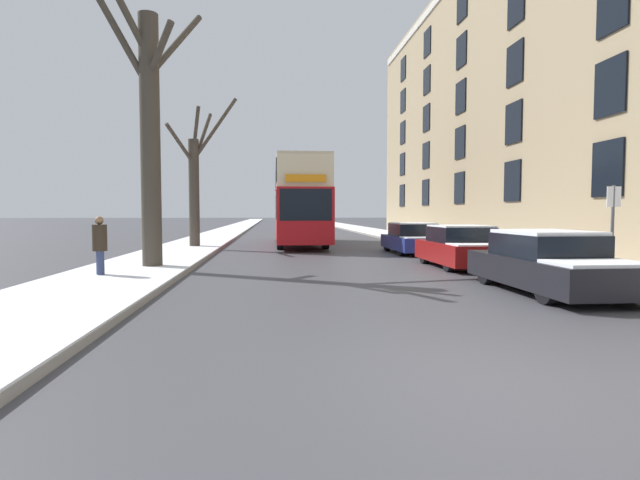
{
  "coord_description": "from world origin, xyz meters",
  "views": [
    {
      "loc": [
        -2.32,
        -4.75,
        1.73
      ],
      "look_at": [
        -0.33,
        16.29,
        0.56
      ],
      "focal_mm": 28.0,
      "sensor_mm": 36.0,
      "label": 1
    }
  ],
  "objects_px": {
    "parked_car_2": "(413,239)",
    "bare_tree_left_0": "(150,128)",
    "pedestrian_left_sidewalk": "(100,245)",
    "parked_car_0": "(549,264)",
    "double_decker_bus": "(299,199)",
    "bare_tree_left_1": "(195,182)",
    "parked_car_1": "(462,248)",
    "street_sign_post": "(612,230)"
  },
  "relations": [
    {
      "from": "double_decker_bus",
      "to": "pedestrian_left_sidewalk",
      "type": "distance_m",
      "value": 14.84
    },
    {
      "from": "double_decker_bus",
      "to": "parked_car_1",
      "type": "distance_m",
      "value": 12.37
    },
    {
      "from": "parked_car_0",
      "to": "parked_car_2",
      "type": "xyz_separation_m",
      "value": [
        0.0,
        10.49,
        -0.02
      ]
    },
    {
      "from": "bare_tree_left_1",
      "to": "parked_car_1",
      "type": "height_order",
      "value": "bare_tree_left_1"
    },
    {
      "from": "pedestrian_left_sidewalk",
      "to": "parked_car_0",
      "type": "bearing_deg",
      "value": 47.51
    },
    {
      "from": "bare_tree_left_0",
      "to": "parked_car_1",
      "type": "height_order",
      "value": "bare_tree_left_0"
    },
    {
      "from": "bare_tree_left_0",
      "to": "pedestrian_left_sidewalk",
      "type": "distance_m",
      "value": 4.0
    },
    {
      "from": "bare_tree_left_0",
      "to": "parked_car_0",
      "type": "height_order",
      "value": "bare_tree_left_0"
    },
    {
      "from": "double_decker_bus",
      "to": "street_sign_post",
      "type": "height_order",
      "value": "double_decker_bus"
    },
    {
      "from": "double_decker_bus",
      "to": "parked_car_2",
      "type": "relative_size",
      "value": 2.62
    },
    {
      "from": "bare_tree_left_0",
      "to": "double_decker_bus",
      "type": "bearing_deg",
      "value": 66.65
    },
    {
      "from": "parked_car_0",
      "to": "parked_car_1",
      "type": "bearing_deg",
      "value": 90.0
    },
    {
      "from": "bare_tree_left_1",
      "to": "street_sign_post",
      "type": "xyz_separation_m",
      "value": [
        10.95,
        -13.72,
        -1.79
      ]
    },
    {
      "from": "bare_tree_left_1",
      "to": "double_decker_bus",
      "type": "height_order",
      "value": "bare_tree_left_1"
    },
    {
      "from": "street_sign_post",
      "to": "double_decker_bus",
      "type": "bearing_deg",
      "value": 109.91
    },
    {
      "from": "double_decker_bus",
      "to": "street_sign_post",
      "type": "distance_m",
      "value": 17.51
    },
    {
      "from": "bare_tree_left_0",
      "to": "parked_car_0",
      "type": "relative_size",
      "value": 1.86
    },
    {
      "from": "bare_tree_left_0",
      "to": "parked_car_1",
      "type": "xyz_separation_m",
      "value": [
        9.51,
        0.11,
        -3.58
      ]
    },
    {
      "from": "pedestrian_left_sidewalk",
      "to": "street_sign_post",
      "type": "bearing_deg",
      "value": 49.04
    },
    {
      "from": "parked_car_0",
      "to": "pedestrian_left_sidewalk",
      "type": "bearing_deg",
      "value": 164.81
    },
    {
      "from": "bare_tree_left_0",
      "to": "street_sign_post",
      "type": "bearing_deg",
      "value": -24.46
    },
    {
      "from": "double_decker_bus",
      "to": "parked_car_0",
      "type": "height_order",
      "value": "double_decker_bus"
    },
    {
      "from": "parked_car_0",
      "to": "pedestrian_left_sidewalk",
      "type": "distance_m",
      "value": 10.67
    },
    {
      "from": "double_decker_bus",
      "to": "bare_tree_left_0",
      "type": "bearing_deg",
      "value": -113.35
    },
    {
      "from": "bare_tree_left_0",
      "to": "parked_car_0",
      "type": "bearing_deg",
      "value": -27.34
    },
    {
      "from": "parked_car_2",
      "to": "bare_tree_left_1",
      "type": "bearing_deg",
      "value": 161.55
    },
    {
      "from": "parked_car_0",
      "to": "double_decker_bus",
      "type": "bearing_deg",
      "value": 105.53
    },
    {
      "from": "double_decker_bus",
      "to": "street_sign_post",
      "type": "relative_size",
      "value": 4.81
    },
    {
      "from": "bare_tree_left_0",
      "to": "double_decker_bus",
      "type": "height_order",
      "value": "bare_tree_left_0"
    },
    {
      "from": "bare_tree_left_0",
      "to": "double_decker_bus",
      "type": "distance_m",
      "value": 12.62
    },
    {
      "from": "parked_car_0",
      "to": "street_sign_post",
      "type": "height_order",
      "value": "street_sign_post"
    },
    {
      "from": "bare_tree_left_0",
      "to": "street_sign_post",
      "type": "relative_size",
      "value": 3.57
    },
    {
      "from": "parked_car_2",
      "to": "bare_tree_left_0",
      "type": "bearing_deg",
      "value": -149.62
    },
    {
      "from": "double_decker_bus",
      "to": "parked_car_0",
      "type": "relative_size",
      "value": 2.5
    },
    {
      "from": "parked_car_0",
      "to": "street_sign_post",
      "type": "bearing_deg",
      "value": -1.86
    },
    {
      "from": "pedestrian_left_sidewalk",
      "to": "bare_tree_left_1",
      "type": "bearing_deg",
      "value": 148.78
    },
    {
      "from": "parked_car_1",
      "to": "parked_car_2",
      "type": "bearing_deg",
      "value": 90.0
    },
    {
      "from": "parked_car_0",
      "to": "bare_tree_left_0",
      "type": "bearing_deg",
      "value": 152.66
    },
    {
      "from": "bare_tree_left_1",
      "to": "pedestrian_left_sidewalk",
      "type": "height_order",
      "value": "bare_tree_left_1"
    },
    {
      "from": "parked_car_1",
      "to": "parked_car_0",
      "type": "bearing_deg",
      "value": -90.0
    },
    {
      "from": "bare_tree_left_1",
      "to": "parked_car_2",
      "type": "distance_m",
      "value": 10.38
    },
    {
      "from": "bare_tree_left_0",
      "to": "parked_car_1",
      "type": "relative_size",
      "value": 2.1
    }
  ]
}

